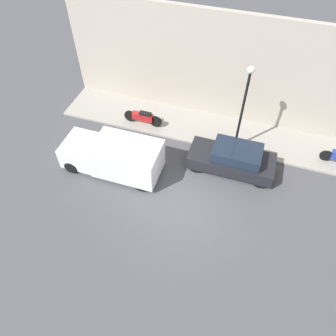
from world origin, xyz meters
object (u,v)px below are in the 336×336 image
object	(u,v)px
parked_car	(233,159)
delivery_van	(113,156)
streetlamp	(244,100)
motorcycle_red	(143,117)

from	to	relation	value
parked_car	delivery_van	bearing A→B (deg)	108.00
delivery_van	streetlamp	xyz separation A→B (m)	(3.15, -5.25, 2.15)
streetlamp	motorcycle_red	bearing A→B (deg)	87.37
motorcycle_red	delivery_van	bearing A→B (deg)	177.07
parked_car	motorcycle_red	distance (m)	5.42
motorcycle_red	streetlamp	bearing A→B (deg)	-92.63
parked_car	delivery_van	distance (m)	5.61
parked_car	streetlamp	distance (m)	2.76
streetlamp	parked_car	bearing A→B (deg)	-176.36
delivery_van	motorcycle_red	size ratio (longest dim) A/B	2.20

